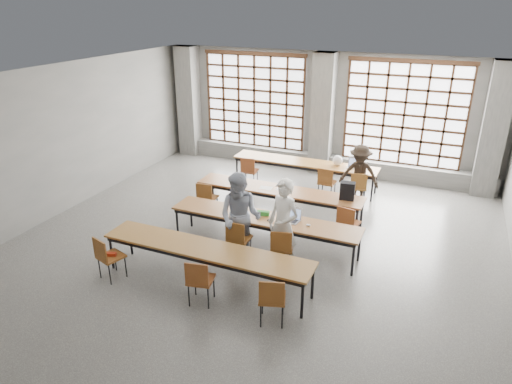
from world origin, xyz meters
TOP-DOWN VIEW (x-y plane):
  - floor at (0.00, 0.00)m, footprint 11.00×11.00m
  - ceiling at (0.00, 0.00)m, footprint 11.00×11.00m
  - wall_back at (0.00, 5.50)m, footprint 10.00×0.00m
  - wall_front at (0.00, -5.50)m, footprint 10.00×0.00m
  - wall_left at (-5.00, 0.00)m, footprint 0.00×11.00m
  - column_left at (-4.50, 5.22)m, footprint 0.60×0.55m
  - column_mid at (0.00, 5.22)m, footprint 0.60×0.55m
  - column_right at (4.50, 5.22)m, footprint 0.60×0.55m
  - window_left at (-2.25, 5.42)m, footprint 3.32×0.12m
  - window_right at (2.25, 5.42)m, footprint 3.32×0.12m
  - sill_ledge at (0.00, 5.30)m, footprint 9.80×0.35m
  - desk_row_a at (-0.06, 3.81)m, footprint 4.00×0.70m
  - desk_row_b at (-0.02, 1.71)m, footprint 4.00×0.70m
  - desk_row_c at (0.23, 0.19)m, footprint 4.00×0.70m
  - desk_row_d at (-0.26, -1.38)m, footprint 4.00×0.70m
  - chair_back_left at (-1.45, 3.19)m, footprint 0.46×0.47m
  - chair_back_mid at (0.74, 3.18)m, footprint 0.44×0.44m
  - chair_back_right at (1.56, 3.19)m, footprint 0.50×0.51m
  - chair_mid_left at (-1.62, 1.08)m, footprint 0.46×0.46m
  - chair_mid_centre at (0.38, 1.08)m, footprint 0.46×0.46m
  - chair_mid_right at (1.76, 1.08)m, footprint 0.49×0.49m
  - chair_front_left at (-0.07, -0.44)m, footprint 0.42×0.43m
  - chair_front_right at (0.85, -0.44)m, footprint 0.51×0.51m
  - chair_near_left at (-1.98, -2.01)m, footprint 0.53×0.53m
  - chair_near_mid at (-0.04, -2.01)m, footprint 0.50×0.50m
  - chair_near_right at (1.27, -2.01)m, footprint 0.53×0.53m
  - student_male at (0.83, -0.31)m, footprint 0.77×0.63m
  - student_female at (-0.07, -0.31)m, footprint 0.93×0.75m
  - student_back at (1.54, 3.31)m, footprint 1.01×0.60m
  - laptop_front at (0.79, 0.30)m, footprint 0.40×0.35m
  - laptop_back at (1.29, 3.92)m, footprint 0.38×0.32m
  - mouse at (1.18, 0.17)m, footprint 0.10×0.07m
  - green_box at (0.18, 0.27)m, footprint 0.26×0.14m
  - phone at (0.41, 0.09)m, footprint 0.14×0.08m
  - paper_sheet_b at (-0.32, 1.66)m, footprint 0.32×0.25m
  - paper_sheet_c at (0.08, 1.71)m, footprint 0.33×0.25m
  - backpack at (1.58, 1.76)m, footprint 0.34×0.24m
  - plastic_bag at (0.84, 3.86)m, footprint 0.31×0.28m
  - red_pouch at (-1.96, -1.93)m, footprint 0.22×0.14m

SIDE VIEW (x-z plane):
  - floor at x=0.00m, z-range 0.00..0.00m
  - sill_ledge at x=0.00m, z-range 0.00..0.50m
  - red_pouch at x=-1.96m, z-range 0.47..0.53m
  - chair_back_left at x=-1.45m, z-range 0.10..0.98m
  - chair_back_mid at x=0.74m, z-range 0.10..0.98m
  - chair_back_right at x=1.56m, z-range 0.10..0.98m
  - chair_mid_left at x=-1.62m, z-range 0.10..0.98m
  - chair_mid_centre at x=0.38m, z-range 0.10..0.98m
  - chair_mid_right at x=1.76m, z-range 0.10..0.98m
  - chair_front_left at x=-0.07m, z-range 0.10..0.98m
  - chair_front_right at x=0.85m, z-range 0.10..0.98m
  - chair_near_left at x=-1.98m, z-range 0.10..0.98m
  - chair_near_mid at x=-0.04m, z-range 0.10..0.98m
  - chair_near_right at x=1.27m, z-range 0.10..0.98m
  - desk_row_a at x=-0.06m, z-range 0.30..1.03m
  - desk_row_b at x=-0.02m, z-range 0.30..1.03m
  - desk_row_c at x=0.23m, z-range 0.30..1.03m
  - desk_row_d at x=-0.26m, z-range 0.30..1.03m
  - paper_sheet_b at x=-0.32m, z-range 0.73..0.73m
  - paper_sheet_c at x=0.08m, z-range 0.73..0.73m
  - phone at x=0.41m, z-range 0.73..0.74m
  - mouse at x=1.18m, z-range 0.73..0.77m
  - student_back at x=1.54m, z-range 0.00..1.54m
  - green_box at x=0.18m, z-range 0.73..0.82m
  - laptop_front at x=0.79m, z-range 0.66..0.92m
  - laptop_back at x=1.29m, z-range 0.66..0.92m
  - plastic_bag at x=0.84m, z-range 0.73..1.02m
  - student_female at x=-0.07m, z-range 0.00..1.80m
  - student_male at x=0.83m, z-range 0.00..1.82m
  - backpack at x=1.58m, z-range 0.73..1.13m
  - wall_back at x=0.00m, z-range -3.25..6.75m
  - wall_front at x=0.00m, z-range -3.25..6.75m
  - wall_left at x=-5.00m, z-range -3.75..7.25m
  - column_left at x=-4.50m, z-range 0.00..3.50m
  - column_mid at x=0.00m, z-range 0.00..3.50m
  - column_right at x=4.50m, z-range 0.00..3.50m
  - window_left at x=-2.25m, z-range 0.40..3.40m
  - window_right at x=2.25m, z-range 0.40..3.40m
  - ceiling at x=0.00m, z-range 3.50..3.50m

